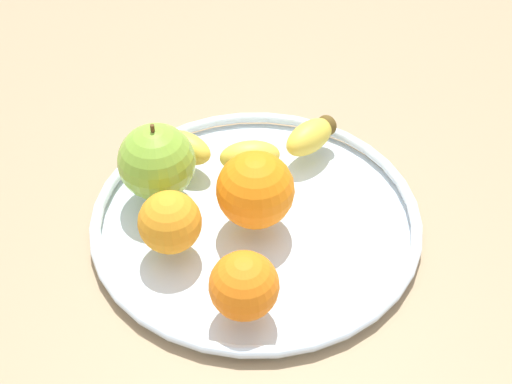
# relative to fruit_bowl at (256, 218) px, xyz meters

# --- Properties ---
(ground_plane) EXTENTS (1.67, 1.67, 0.04)m
(ground_plane) POSITION_rel_fruit_bowl_xyz_m (0.00, 0.00, -0.03)
(ground_plane) COLOR #9D815D
(fruit_bowl) EXTENTS (0.35, 0.35, 0.02)m
(fruit_bowl) POSITION_rel_fruit_bowl_xyz_m (0.00, 0.00, 0.00)
(fruit_bowl) COLOR silver
(fruit_bowl) RESTS_ON ground_plane
(banana) EXTENTS (0.21, 0.10, 0.04)m
(banana) POSITION_rel_fruit_bowl_xyz_m (-0.01, 0.09, 0.03)
(banana) COLOR yellow
(banana) RESTS_ON fruit_bowl
(apple) EXTENTS (0.08, 0.08, 0.09)m
(apple) POSITION_rel_fruit_bowl_xyz_m (-0.11, 0.02, 0.05)
(apple) COLOR #83B334
(apple) RESTS_ON fruit_bowl
(orange_back_right) EXTENTS (0.08, 0.08, 0.08)m
(orange_back_right) POSITION_rel_fruit_bowl_xyz_m (0.00, -0.01, 0.05)
(orange_back_right) COLOR orange
(orange_back_right) RESTS_ON fruit_bowl
(orange_back_left) EXTENTS (0.06, 0.06, 0.06)m
(orange_back_left) POSITION_rel_fruit_bowl_xyz_m (-0.00, -0.12, 0.04)
(orange_back_left) COLOR orange
(orange_back_left) RESTS_ON fruit_bowl
(orange_center) EXTENTS (0.06, 0.06, 0.06)m
(orange_center) POSITION_rel_fruit_bowl_xyz_m (-0.08, -0.05, 0.04)
(orange_center) COLOR orange
(orange_center) RESTS_ON fruit_bowl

